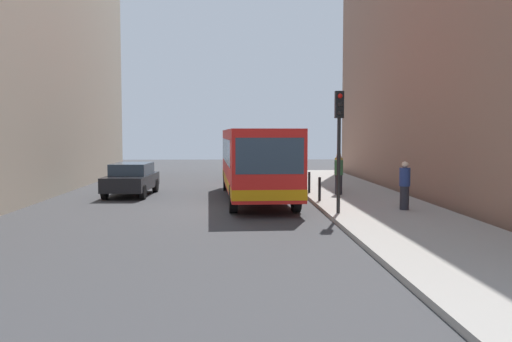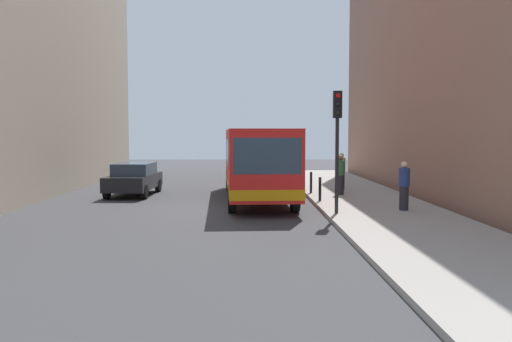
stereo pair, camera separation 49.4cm
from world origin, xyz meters
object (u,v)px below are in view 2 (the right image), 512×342
(traffic_light, at_px, (337,128))
(pedestrian_mid_sidewalk, at_px, (340,175))
(bus, at_px, (256,159))
(bollard_far, at_px, (304,177))
(bollard_mid, at_px, (311,182))
(car_behind_bus, at_px, (254,167))
(car_beside_bus, at_px, (134,178))
(bollard_near, at_px, (320,189))
(pedestrian_near_signal, at_px, (404,186))
(pedestrian_far_sidewalk, at_px, (341,171))

(traffic_light, height_order, pedestrian_mid_sidewalk, traffic_light)
(bus, height_order, bollard_far, bus)
(bollard_mid, bearing_deg, car_behind_bus, 105.94)
(car_beside_bus, relative_size, car_behind_bus, 0.99)
(bollard_near, relative_size, pedestrian_mid_sidewalk, 0.54)
(pedestrian_mid_sidewalk, bearing_deg, bus, 150.21)
(car_behind_bus, xyz_separation_m, traffic_light, (2.53, -14.91, 2.22))
(car_beside_bus, bearing_deg, bollard_far, -161.05)
(bus, bearing_deg, bollard_far, -123.66)
(bus, bearing_deg, bollard_mid, -157.83)
(car_beside_bus, relative_size, pedestrian_near_signal, 2.61)
(car_behind_bus, xyz_separation_m, bollard_mid, (2.43, -8.51, -0.16))
(car_beside_bus, relative_size, bollard_near, 4.70)
(pedestrian_far_sidewalk, bearing_deg, traffic_light, -98.54)
(car_beside_bus, distance_m, bollard_near, 8.85)
(bus, relative_size, traffic_light, 2.71)
(car_behind_bus, xyz_separation_m, bollard_far, (2.43, -5.52, -0.16))
(traffic_light, height_order, bollard_mid, traffic_light)
(traffic_light, bearing_deg, pedestrian_mid_sidewalk, 78.99)
(pedestrian_near_signal, distance_m, pedestrian_far_sidewalk, 7.46)
(car_beside_bus, bearing_deg, bus, 165.20)
(bus, xyz_separation_m, bollard_mid, (2.50, 1.15, -1.10))
(bus, distance_m, traffic_light, 5.99)
(pedestrian_near_signal, bearing_deg, car_beside_bus, 177.24)
(traffic_light, height_order, bollard_near, traffic_light)
(bollard_far, bearing_deg, pedestrian_near_signal, -73.35)
(bollard_far, relative_size, pedestrian_far_sidewalk, 0.54)
(bollard_far, height_order, pedestrian_far_sidewalk, pedestrian_far_sidewalk)
(bollard_near, bearing_deg, bus, 143.60)
(bus, height_order, pedestrian_far_sidewalk, bus)
(car_beside_bus, relative_size, traffic_light, 1.09)
(pedestrian_near_signal, height_order, pedestrian_far_sidewalk, pedestrian_far_sidewalk)
(traffic_light, bearing_deg, pedestrian_far_sidewalk, 79.03)
(pedestrian_near_signal, bearing_deg, traffic_light, -136.11)
(car_behind_bus, distance_m, pedestrian_far_sidewalk, 7.93)
(car_behind_bus, xyz_separation_m, pedestrian_far_sidewalk, (4.11, -6.77, 0.24))
(pedestrian_mid_sidewalk, xyz_separation_m, pedestrian_far_sidewalk, (0.47, 2.45, -0.00))
(pedestrian_near_signal, bearing_deg, bus, 165.91)
(bollard_near, xyz_separation_m, pedestrian_mid_sidewalk, (1.21, 2.29, 0.40))
(bollard_near, height_order, pedestrian_near_signal, pedestrian_near_signal)
(car_behind_bus, bearing_deg, bollard_near, 98.15)
(bollard_near, relative_size, pedestrian_near_signal, 0.56)
(bollard_mid, relative_size, pedestrian_far_sidewalk, 0.54)
(traffic_light, distance_m, pedestrian_far_sidewalk, 8.52)
(traffic_light, xyz_separation_m, pedestrian_mid_sidewalk, (1.11, 5.69, -1.98))
(car_behind_bus, distance_m, bollard_near, 11.76)
(car_behind_bus, distance_m, bollard_mid, 8.85)
(bollard_far, bearing_deg, car_behind_bus, 113.77)
(car_beside_bus, height_order, bollard_near, car_beside_bus)
(pedestrian_mid_sidewalk, bearing_deg, bollard_far, 71.44)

